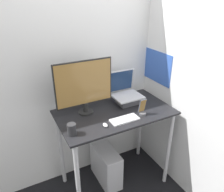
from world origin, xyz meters
TOP-DOWN VIEW (x-y plane):
  - wall_back at (0.00, 0.75)m, footprint 6.00×0.05m
  - wall_side_right at (0.66, 0.00)m, footprint 0.06×6.00m
  - desk at (0.00, 0.33)m, footprint 1.16×0.66m
  - laptop at (0.20, 0.45)m, footprint 0.30×0.28m
  - monitor at (-0.27, 0.44)m, footprint 0.57×0.15m
  - keyboard at (-0.00, 0.14)m, footprint 0.28×0.12m
  - mouse at (-0.21, 0.13)m, footprint 0.04×0.06m
  - cell_phone at (0.21, 0.15)m, footprint 0.07×0.07m
  - computer_tower at (-0.07, 0.41)m, footprint 0.20×0.48m
  - mug at (-0.51, 0.15)m, footprint 0.08×0.08m

SIDE VIEW (x-z plane):
  - computer_tower at x=-0.07m, z-range 0.00..0.44m
  - desk at x=0.00m, z-range 0.32..1.28m
  - keyboard at x=0.00m, z-range 0.96..0.97m
  - mouse at x=-0.21m, z-range 0.96..0.99m
  - mug at x=-0.51m, z-range 0.96..1.06m
  - cell_phone at x=0.21m, z-range 0.93..1.10m
  - laptop at x=0.20m, z-range 0.87..1.21m
  - monitor at x=-0.27m, z-range 0.97..1.51m
  - wall_side_right at x=0.66m, z-range 0.00..2.60m
  - wall_back at x=0.00m, z-range 0.00..2.60m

